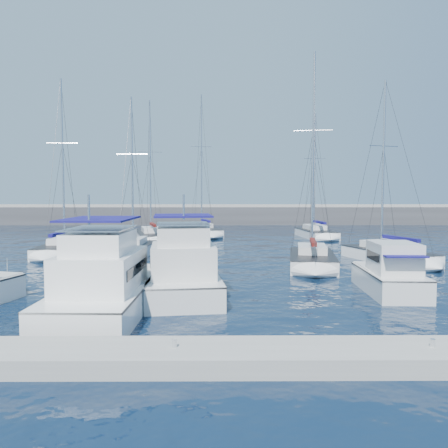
{
  "coord_description": "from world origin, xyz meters",
  "views": [
    {
      "loc": [
        1.46,
        -24.17,
        5.34
      ],
      "look_at": [
        1.65,
        9.27,
        3.0
      ],
      "focal_mm": 35.0,
      "sensor_mm": 36.0,
      "label": 1
    }
  ],
  "objects_px": {
    "sailboat_mid_d": "(312,259)",
    "sailboat_mid_e": "(388,255)",
    "sailboat_mid_b": "(131,250)",
    "motor_yacht_stbd_outer": "(390,276)",
    "sailboat_mid_a": "(62,249)",
    "sailboat_back_c": "(316,233)",
    "sailboat_back_a": "(152,236)",
    "motor_yacht_stbd_inner": "(183,275)",
    "motor_yacht_port_inner": "(108,286)",
    "sailboat_back_b": "(203,231)"
  },
  "relations": [
    {
      "from": "sailboat_mid_a",
      "to": "motor_yacht_stbd_inner",
      "type": "bearing_deg",
      "value": -55.28
    },
    {
      "from": "sailboat_mid_b",
      "to": "sailboat_back_a",
      "type": "distance_m",
      "value": 11.9
    },
    {
      "from": "motor_yacht_port_inner",
      "to": "sailboat_mid_b",
      "type": "xyz_separation_m",
      "value": [
        -2.51,
        17.38,
        -0.62
      ]
    },
    {
      "from": "sailboat_back_c",
      "to": "motor_yacht_stbd_inner",
      "type": "bearing_deg",
      "value": -119.99
    },
    {
      "from": "sailboat_back_b",
      "to": "sailboat_mid_e",
      "type": "bearing_deg",
      "value": -68.96
    },
    {
      "from": "motor_yacht_stbd_inner",
      "to": "sailboat_back_a",
      "type": "height_order",
      "value": "sailboat_back_a"
    },
    {
      "from": "sailboat_back_b",
      "to": "sailboat_back_a",
      "type": "bearing_deg",
      "value": -140.83
    },
    {
      "from": "motor_yacht_stbd_inner",
      "to": "motor_yacht_stbd_outer",
      "type": "bearing_deg",
      "value": -3.29
    },
    {
      "from": "sailboat_back_a",
      "to": "sailboat_mid_d",
      "type": "bearing_deg",
      "value": -65.2
    },
    {
      "from": "sailboat_back_a",
      "to": "sailboat_back_b",
      "type": "distance_m",
      "value": 9.06
    },
    {
      "from": "sailboat_mid_d",
      "to": "sailboat_mid_e",
      "type": "height_order",
      "value": "sailboat_mid_d"
    },
    {
      "from": "motor_yacht_stbd_outer",
      "to": "sailboat_mid_d",
      "type": "height_order",
      "value": "sailboat_mid_d"
    },
    {
      "from": "motor_yacht_port_inner",
      "to": "sailboat_back_b",
      "type": "distance_m",
      "value": 36.62
    },
    {
      "from": "motor_yacht_stbd_inner",
      "to": "sailboat_back_c",
      "type": "distance_m",
      "value": 33.18
    },
    {
      "from": "sailboat_back_c",
      "to": "sailboat_back_a",
      "type": "bearing_deg",
      "value": -175.3
    },
    {
      "from": "motor_yacht_stbd_inner",
      "to": "sailboat_mid_a",
      "type": "relative_size",
      "value": 0.52
    },
    {
      "from": "sailboat_mid_b",
      "to": "sailboat_mid_e",
      "type": "distance_m",
      "value": 20.99
    },
    {
      "from": "sailboat_mid_a",
      "to": "sailboat_back_a",
      "type": "bearing_deg",
      "value": 59.27
    },
    {
      "from": "sailboat_mid_a",
      "to": "sailboat_mid_d",
      "type": "height_order",
      "value": "sailboat_mid_d"
    },
    {
      "from": "sailboat_mid_d",
      "to": "sailboat_mid_e",
      "type": "relative_size",
      "value": 1.1
    },
    {
      "from": "sailboat_mid_e",
      "to": "sailboat_mid_b",
      "type": "bearing_deg",
      "value": 152.63
    },
    {
      "from": "motor_yacht_stbd_inner",
      "to": "motor_yacht_stbd_outer",
      "type": "height_order",
      "value": "motor_yacht_stbd_inner"
    },
    {
      "from": "motor_yacht_stbd_inner",
      "to": "motor_yacht_port_inner",
      "type": "bearing_deg",
      "value": -147.55
    },
    {
      "from": "sailboat_mid_b",
      "to": "sailboat_mid_d",
      "type": "xyz_separation_m",
      "value": [
        14.34,
        -5.41,
        0.02
      ]
    },
    {
      "from": "sailboat_mid_e",
      "to": "motor_yacht_port_inner",
      "type": "bearing_deg",
      "value": -160.8
    },
    {
      "from": "motor_yacht_stbd_inner",
      "to": "sailboat_back_b",
      "type": "height_order",
      "value": "sailboat_back_b"
    },
    {
      "from": "sailboat_mid_b",
      "to": "sailboat_mid_e",
      "type": "bearing_deg",
      "value": -7.37
    },
    {
      "from": "motor_yacht_port_inner",
      "to": "motor_yacht_stbd_inner",
      "type": "relative_size",
      "value": 1.29
    },
    {
      "from": "motor_yacht_port_inner",
      "to": "sailboat_back_a",
      "type": "relative_size",
      "value": 0.65
    },
    {
      "from": "motor_yacht_stbd_inner",
      "to": "sailboat_mid_b",
      "type": "relative_size",
      "value": 0.58
    },
    {
      "from": "motor_yacht_port_inner",
      "to": "sailboat_back_c",
      "type": "bearing_deg",
      "value": 64.17
    },
    {
      "from": "sailboat_mid_a",
      "to": "sailboat_mid_b",
      "type": "height_order",
      "value": "sailboat_mid_a"
    },
    {
      "from": "sailboat_mid_a",
      "to": "sailboat_mid_d",
      "type": "xyz_separation_m",
      "value": [
        20.46,
        -6.07,
        -0.0
      ]
    },
    {
      "from": "sailboat_mid_d",
      "to": "sailboat_mid_e",
      "type": "xyz_separation_m",
      "value": [
        6.42,
        2.26,
        -0.02
      ]
    },
    {
      "from": "sailboat_mid_a",
      "to": "sailboat_mid_d",
      "type": "relative_size",
      "value": 0.98
    },
    {
      "from": "sailboat_mid_d",
      "to": "sailboat_back_a",
      "type": "distance_m",
      "value": 22.58
    },
    {
      "from": "sailboat_mid_b",
      "to": "sailboat_back_c",
      "type": "height_order",
      "value": "sailboat_back_c"
    },
    {
      "from": "motor_yacht_stbd_inner",
      "to": "motor_yacht_stbd_outer",
      "type": "distance_m",
      "value": 11.04
    },
    {
      "from": "motor_yacht_stbd_inner",
      "to": "sailboat_mid_e",
      "type": "distance_m",
      "value": 19.01
    },
    {
      "from": "sailboat_mid_e",
      "to": "sailboat_back_b",
      "type": "relative_size",
      "value": 0.79
    },
    {
      "from": "sailboat_mid_a",
      "to": "sailboat_mid_e",
      "type": "distance_m",
      "value": 27.14
    },
    {
      "from": "sailboat_mid_a",
      "to": "sailboat_back_b",
      "type": "xyz_separation_m",
      "value": [
        11.44,
        18.47,
        0.0
      ]
    },
    {
      "from": "sailboat_mid_b",
      "to": "sailboat_mid_e",
      "type": "height_order",
      "value": "sailboat_mid_e"
    },
    {
      "from": "sailboat_mid_b",
      "to": "sailboat_back_c",
      "type": "distance_m",
      "value": 24.69
    },
    {
      "from": "sailboat_back_b",
      "to": "sailboat_back_c",
      "type": "height_order",
      "value": "sailboat_back_b"
    },
    {
      "from": "sailboat_mid_d",
      "to": "sailboat_back_c",
      "type": "height_order",
      "value": "sailboat_mid_d"
    },
    {
      "from": "motor_yacht_stbd_inner",
      "to": "sailboat_back_c",
      "type": "relative_size",
      "value": 0.52
    },
    {
      "from": "motor_yacht_port_inner",
      "to": "sailboat_mid_a",
      "type": "height_order",
      "value": "sailboat_mid_a"
    },
    {
      "from": "motor_yacht_stbd_outer",
      "to": "sailboat_back_b",
      "type": "relative_size",
      "value": 0.32
    },
    {
      "from": "motor_yacht_stbd_inner",
      "to": "sailboat_mid_e",
      "type": "relative_size",
      "value": 0.55
    }
  ]
}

